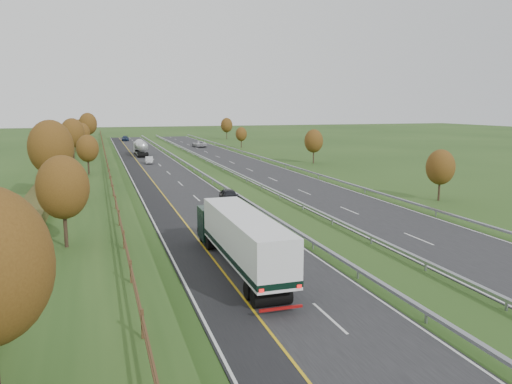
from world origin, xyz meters
The scene contains 19 objects.
ground centered at (8.00, 55.00, 0.00)m, with size 400.00×400.00×0.00m, color #264518.
near_carriageway centered at (0.00, 60.00, 0.02)m, with size 10.50×200.00×0.04m, color black.
far_carriageway centered at (16.50, 60.00, 0.02)m, with size 10.50×200.00×0.04m, color black.
hard_shoulder centered at (-3.75, 60.00, 0.02)m, with size 3.00×200.00×0.04m, color black.
lane_markings centered at (6.40, 59.88, 0.05)m, with size 26.75×200.00×0.01m.
embankment_left centered at (-13.00, 60.00, 1.00)m, with size 12.00×200.00×2.00m, color #264518.
hedge_left centered at (-15.00, 60.00, 2.55)m, with size 2.20×180.00×1.10m, color #353B18.
fence_left centered at (-8.50, 59.59, 2.73)m, with size 0.12×189.06×1.20m.
median_barrier_near centered at (5.70, 60.00, 0.61)m, with size 0.32×200.00×0.71m.
median_barrier_far centered at (10.80, 60.00, 0.61)m, with size 0.32×200.00×0.71m.
outer_barrier_far centered at (22.30, 60.00, 0.62)m, with size 0.32×200.00×0.71m.
trees_left centered at (-12.64, 56.63, 6.37)m, with size 6.64×164.30×7.66m.
trees_far centered at (29.80, 89.21, 4.25)m, with size 8.45×118.60×7.12m.
box_lorry centered at (-1.10, 7.64, 2.33)m, with size 2.58×16.28×4.06m.
road_tanker centered at (-0.44, 91.06, 1.86)m, with size 2.40×11.22×3.46m.
car_dark_near centered at (4.32, 31.16, 0.81)m, with size 1.81×4.51×1.54m, color black.
car_silver_mid centered at (-0.33, 74.10, 0.70)m, with size 1.41×4.03×1.33m, color #BCBCC1.
car_small_far centered at (-1.01, 141.60, 0.79)m, with size 2.11×5.18×1.50m, color #13203B.
car_oncoming centered at (16.57, 109.86, 0.86)m, with size 2.73×5.92×1.64m, color silver.
Camera 1 is at (-9.84, -23.12, 10.90)m, focal length 35.00 mm.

